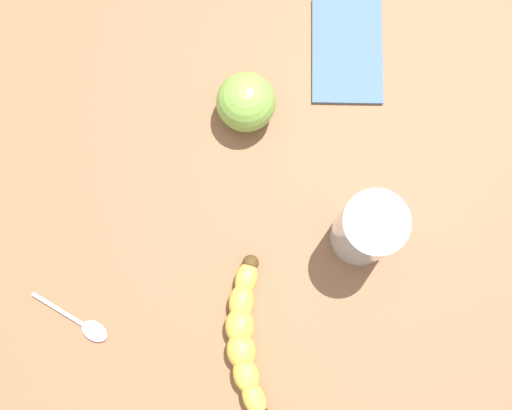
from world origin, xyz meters
The scene contains 6 objects.
wooden_tabletop centered at (0.00, 0.00, 1.50)cm, with size 120.00×120.00×3.00cm, color #8F5D3D.
banana centered at (15.05, 1.52, 4.81)cm, with size 20.57×5.34×3.63cm.
smoothie_glass centered at (3.40, 17.44, 8.97)cm, with size 7.71×7.71×12.80cm.
green_apple_fruit centered at (-14.77, 4.11, 6.89)cm, with size 7.79×7.79×7.79cm, color #84B747.
teaspoon centered at (12.30, -17.96, 3.40)cm, with size 7.62×10.00×0.80cm.
folded_napkin centered at (-22.22, 18.56, 3.30)cm, with size 15.10×9.60×0.60cm, color slate.
Camera 1 is at (13.23, 3.10, 87.06)cm, focal length 45.59 mm.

